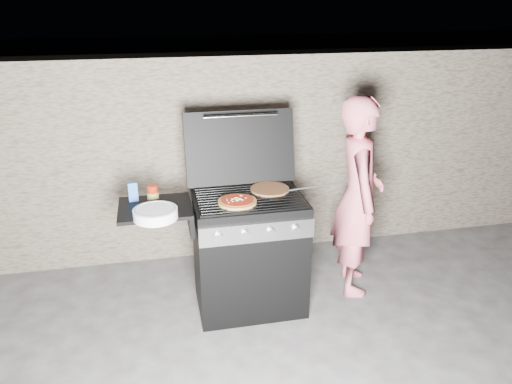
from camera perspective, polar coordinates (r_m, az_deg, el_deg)
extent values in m
plane|color=#3C3936|center=(4.03, -0.71, -12.67)|extent=(50.00, 50.00, 0.00)
cube|color=gray|center=(4.57, -3.36, 4.22)|extent=(8.00, 0.35, 1.80)
cylinder|color=#B26E43|center=(3.72, 1.59, 0.33)|extent=(0.34, 0.34, 0.02)
cylinder|color=maroon|center=(3.60, -11.72, -0.14)|extent=(0.10, 0.10, 0.12)
cube|color=blue|center=(3.64, -13.88, 0.02)|extent=(0.07, 0.05, 0.14)
cylinder|color=white|center=(3.34, -11.42, -2.44)|extent=(0.34, 0.34, 0.07)
imported|color=#E96B79|center=(3.98, 11.60, -0.55)|extent=(0.51, 0.65, 1.59)
cylinder|color=black|center=(3.69, 6.69, 0.68)|extent=(0.48, 0.13, 0.10)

